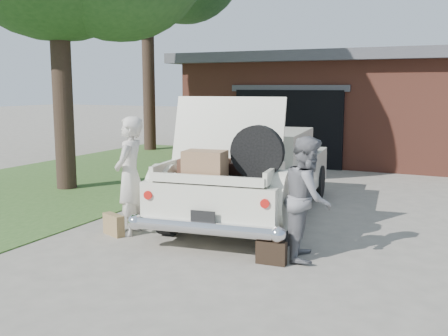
% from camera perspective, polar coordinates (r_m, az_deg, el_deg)
% --- Properties ---
extents(ground, '(90.00, 90.00, 0.00)m').
position_cam_1_polar(ground, '(7.57, -1.99, -8.89)').
color(ground, gray).
rests_on(ground, ground).
extents(grass_strip, '(6.00, 16.00, 0.02)m').
position_cam_1_polar(grass_strip, '(13.10, -17.41, -1.62)').
color(grass_strip, '#2D4C1E').
rests_on(grass_strip, ground).
extents(house, '(12.80, 7.80, 3.30)m').
position_cam_1_polar(house, '(18.02, 18.18, 6.44)').
color(house, brown).
rests_on(house, ground).
extents(sedan, '(2.68, 5.50, 2.16)m').
position_cam_1_polar(sedan, '(9.47, 3.22, -0.43)').
color(sedan, beige).
rests_on(sedan, ground).
extents(woman_left, '(0.59, 0.76, 1.86)m').
position_cam_1_polar(woman_left, '(8.29, -10.21, -0.87)').
color(woman_left, beige).
rests_on(woman_left, ground).
extents(woman_right, '(0.81, 0.94, 1.67)m').
position_cam_1_polar(woman_right, '(7.12, 9.10, -3.21)').
color(woman_right, slate).
rests_on(woman_right, ground).
extents(suitcase_left, '(0.45, 0.29, 0.33)m').
position_cam_1_polar(suitcase_left, '(8.42, -11.92, -6.06)').
color(suitcase_left, olive).
rests_on(suitcase_left, ground).
extents(suitcase_right, '(0.41, 0.15, 0.31)m').
position_cam_1_polar(suitcase_right, '(6.97, 5.18, -9.17)').
color(suitcase_right, black).
rests_on(suitcase_right, ground).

